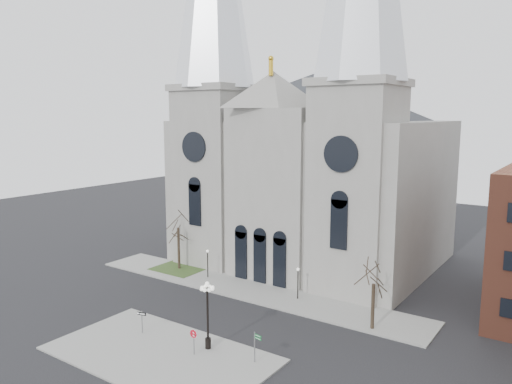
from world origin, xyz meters
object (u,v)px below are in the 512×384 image
Objects in this scene: globe_lamp at (207,307)px; one_way_sign at (142,318)px; stop_sign at (194,336)px; street_name_sign at (255,345)px.

globe_lamp is 6.97m from one_way_sign.
street_name_sign is (4.69, 1.70, -0.11)m from stop_sign.
stop_sign is 6.33m from one_way_sign.
street_name_sign reaches higher than one_way_sign.
one_way_sign is 0.82× the size of street_name_sign.
street_name_sign is at bearing 40.53° from stop_sign.
globe_lamp reaches higher than street_name_sign.
stop_sign is at bearing -150.12° from street_name_sign.
stop_sign is 0.37× the size of globe_lamp.
street_name_sign is (4.46, 0.27, -2.10)m from globe_lamp.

